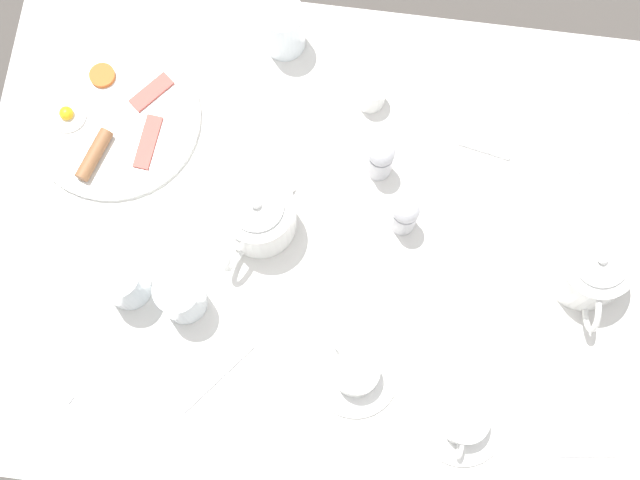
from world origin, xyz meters
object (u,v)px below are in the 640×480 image
Objects in this scene: teapot_near at (591,267)px; knife_by_plate at (26,366)px; teacup_with_saucer_right at (463,422)px; fork_spare at (607,134)px; breakfast_plate at (112,119)px; pepper_grinder at (381,159)px; spoon_for_tea at (574,453)px; creamer_jug at (371,93)px; wine_glass_spare at (181,297)px; teapot_far at (258,216)px; salt_grinder at (405,215)px; fork_by_plate at (217,377)px; napkin_folded at (494,118)px; teacup_with_saucer_left at (355,373)px; water_glass_short at (123,282)px; water_glass_tall at (284,28)px.

teapot_near reaches higher than knife_by_plate.
fork_spare is (0.55, -0.22, -0.02)m from teacup_with_saucer_right.
teacup_with_saucer_right is 0.80× the size of knife_by_plate.
pepper_grinder is (-0.03, -0.49, 0.05)m from breakfast_plate.
breakfast_plate is at bearing 60.85° from spoon_for_tea.
fork_spare is (-0.01, -0.44, -0.03)m from creamer_jug.
fork_spare is (0.41, -0.71, -0.05)m from wine_glass_spare.
teapot_near is at bearing -69.29° from teapot_far.
teapot_near is at bearing 0.90° from spoon_for_tea.
fork_spare is at bearing -60.28° from wine_glass_spare.
salt_grinder is at bearing 42.31° from spoon_for_tea.
salt_grinder is 0.42m from fork_by_plate.
wine_glass_spare reaches higher than napkin_folded.
wine_glass_spare reaches higher than teacup_with_saucer_left.
fork_by_plate is at bearing -148.34° from wine_glass_spare.
knife_by_plate is at bearing 171.90° from breakfast_plate.
water_glass_short is at bearing 146.95° from teapot_far.
creamer_jug is 0.46× the size of fork_spare.
water_glass_short is at bearing -164.08° from breakfast_plate.
creamer_jug is at bearing 88.42° from fork_spare.
spoon_for_tea is (-0.58, -0.18, -0.00)m from napkin_folded.
pepper_grinder is at bearing -52.47° from knife_by_plate.
salt_grinder reaches higher than spoon_for_tea.
teapot_near is 1.50× the size of teacup_with_saucer_left.
teapot_near is 1.93× the size of water_glass_tall.
wine_glass_spare is 0.65m from napkin_folded.
teacup_with_saucer_left is 1.91× the size of creamer_jug.
water_glass_short is (-0.31, -0.09, 0.05)m from breakfast_plate.
teapot_near is at bearing -124.74° from creamer_jug.
wine_glass_spare is at bearing 168.57° from water_glass_tall.
teapot_near and teapot_far have the same top height.
teacup_with_saucer_right is (-0.28, 0.19, -0.03)m from teapot_near.
teacup_with_saucer_right is 1.34× the size of pepper_grinder.
pepper_grinder reaches higher than creamer_jug.
water_glass_short is (-0.14, 0.21, 0.00)m from teapot_far.
teacup_with_saucer_right is 1.28× the size of water_glass_tall.
breakfast_plate is 2.05× the size of napkin_folded.
creamer_jug is (-0.09, -0.17, -0.03)m from water_glass_tall.
teacup_with_saucer_left is 1.28× the size of water_glass_short.
teapot_near is at bearing -78.53° from wine_glass_spare.
teapot_far reaches higher than creamer_jug.
wine_glass_spare is 0.74× the size of napkin_folded.
breakfast_plate is 2.35× the size of fork_by_plate.
teapot_far is 1.36× the size of napkin_folded.
teapot_near is 2.02× the size of salt_grinder.
teapot_far is 0.47m from knife_by_plate.
water_glass_short is at bearing 115.90° from fork_spare.
pepper_grinder is 0.66× the size of fork_spare.
teapot_far reaches higher than napkin_folded.
creamer_jug is (0.41, -0.38, -0.03)m from water_glass_short.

